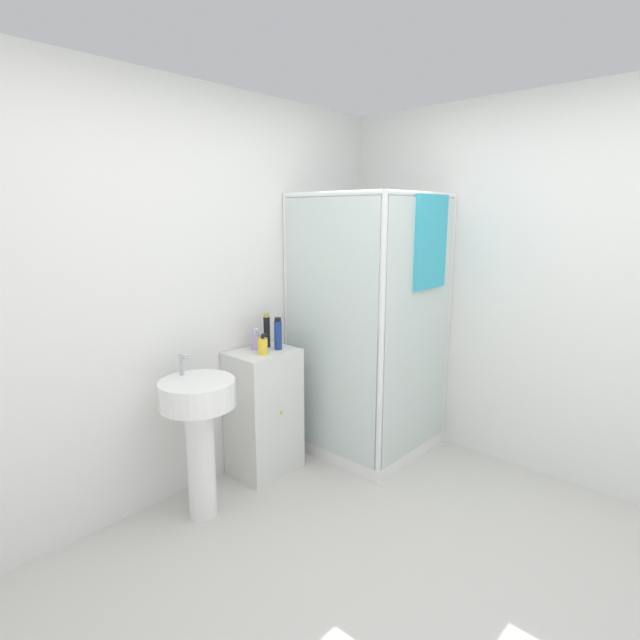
% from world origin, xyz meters
% --- Properties ---
extents(ground_plane, '(12.00, 12.00, 0.00)m').
position_xyz_m(ground_plane, '(0.00, 0.00, 0.00)').
color(ground_plane, beige).
extents(wall_back, '(6.40, 0.06, 2.50)m').
position_xyz_m(wall_back, '(0.00, 1.70, 1.25)').
color(wall_back, white).
rests_on(wall_back, ground_plane).
extents(wall_right, '(0.06, 6.40, 2.50)m').
position_xyz_m(wall_right, '(1.70, 0.00, 1.25)').
color(wall_right, white).
rests_on(wall_right, ground_plane).
extents(shower_enclosure, '(0.88, 0.91, 1.88)m').
position_xyz_m(shower_enclosure, '(1.18, 1.15, 0.52)').
color(shower_enclosure, white).
rests_on(shower_enclosure, ground_plane).
extents(vanity_cabinet, '(0.44, 0.36, 0.85)m').
position_xyz_m(vanity_cabinet, '(0.43, 1.50, 0.43)').
color(vanity_cabinet, silver).
rests_on(vanity_cabinet, ground_plane).
extents(sink, '(0.42, 0.42, 0.96)m').
position_xyz_m(sink, '(-0.17, 1.36, 0.59)').
color(sink, white).
rests_on(sink, ground_plane).
extents(soap_dispenser, '(0.06, 0.07, 0.14)m').
position_xyz_m(soap_dispenser, '(0.39, 1.44, 0.91)').
color(soap_dispenser, yellow).
rests_on(soap_dispenser, vanity_cabinet).
extents(shampoo_bottle_tall_black, '(0.04, 0.04, 0.23)m').
position_xyz_m(shampoo_bottle_tall_black, '(0.52, 1.55, 0.97)').
color(shampoo_bottle_tall_black, black).
rests_on(shampoo_bottle_tall_black, vanity_cabinet).
extents(shampoo_bottle_blue, '(0.05, 0.05, 0.22)m').
position_xyz_m(shampoo_bottle_blue, '(0.53, 1.45, 0.96)').
color(shampoo_bottle_blue, navy).
rests_on(shampoo_bottle_blue, vanity_cabinet).
extents(lotion_bottle_white, '(0.06, 0.06, 0.15)m').
position_xyz_m(lotion_bottle_white, '(0.43, 1.56, 0.91)').
color(lotion_bottle_white, '#B299C6').
rests_on(lotion_bottle_white, vanity_cabinet).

